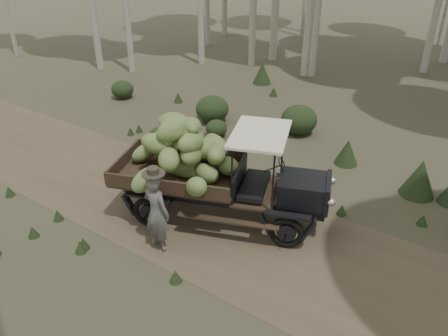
{
  "coord_description": "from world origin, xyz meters",
  "views": [
    {
      "loc": [
        5.41,
        -7.16,
        6.46
      ],
      "look_at": [
        0.15,
        0.39,
        1.4
      ],
      "focal_mm": 35.0,
      "sensor_mm": 36.0,
      "label": 1
    }
  ],
  "objects": [
    {
      "name": "farmer",
      "position": [
        -0.37,
        -1.47,
        0.98
      ],
      "size": [
        0.72,
        0.54,
        2.08
      ],
      "rotation": [
        0.0,
        0.0,
        3.08
      ],
      "color": "#55514D",
      "rests_on": "ground"
    },
    {
      "name": "undergrowth",
      "position": [
        -0.76,
        -0.78,
        0.49
      ],
      "size": [
        20.88,
        21.22,
        1.19
      ],
      "color": "#233319",
      "rests_on": "ground"
    },
    {
      "name": "banana_truck",
      "position": [
        -0.41,
        0.17,
        1.6
      ],
      "size": [
        5.51,
        3.66,
        2.74
      ],
      "rotation": [
        0.0,
        0.0,
        0.37
      ],
      "color": "black",
      "rests_on": "ground"
    },
    {
      "name": "dirt_track",
      "position": [
        0.0,
        0.0,
        0.0
      ],
      "size": [
        70.0,
        4.0,
        0.01
      ],
      "primitive_type": "cube",
      "color": "brown",
      "rests_on": "ground"
    },
    {
      "name": "ground",
      "position": [
        0.0,
        0.0,
        0.0
      ],
      "size": [
        120.0,
        120.0,
        0.0
      ],
      "primitive_type": "plane",
      "color": "#473D2B",
      "rests_on": "ground"
    }
  ]
}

